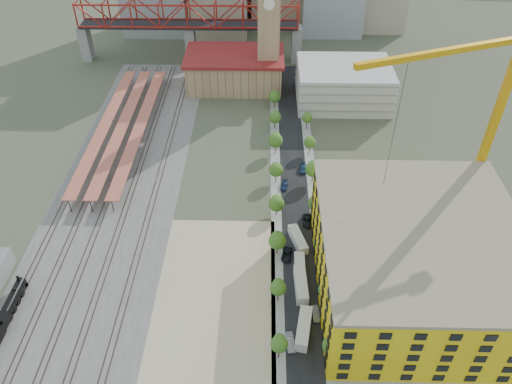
{
  "coord_description": "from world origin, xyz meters",
  "views": [
    {
      "loc": [
        6.97,
        -98.79,
        92.85
      ],
      "look_at": [
        4.92,
        2.52,
        10.0
      ],
      "focal_mm": 35.0,
      "sensor_mm": 36.0,
      "label": 1
    }
  ],
  "objects_px": {
    "site_trailer_b": "(301,285)",
    "site_trailer_c": "(300,269)",
    "construction_building": "(417,259)",
    "locomotive": "(8,310)",
    "clock_tower": "(269,15)",
    "tower_crane": "(490,100)",
    "site_trailer_d": "(298,240)",
    "site_trailer_a": "(304,328)"
  },
  "relations": [
    {
      "from": "site_trailer_b",
      "to": "site_trailer_c",
      "type": "relative_size",
      "value": 1.09
    },
    {
      "from": "tower_crane",
      "to": "construction_building",
      "type": "bearing_deg",
      "value": -124.29
    },
    {
      "from": "tower_crane",
      "to": "site_trailer_b",
      "type": "distance_m",
      "value": 61.37
    },
    {
      "from": "clock_tower",
      "to": "tower_crane",
      "type": "xyz_separation_m",
      "value": [
        50.94,
        -75.15,
        7.86
      ]
    },
    {
      "from": "locomotive",
      "to": "site_trailer_a",
      "type": "relative_size",
      "value": 1.91
    },
    {
      "from": "clock_tower",
      "to": "site_trailer_b",
      "type": "xyz_separation_m",
      "value": [
        8.0,
        -101.37,
        -27.28
      ]
    },
    {
      "from": "clock_tower",
      "to": "site_trailer_c",
      "type": "bearing_deg",
      "value": -85.25
    },
    {
      "from": "clock_tower",
      "to": "locomotive",
      "type": "bearing_deg",
      "value": -117.7
    },
    {
      "from": "clock_tower",
      "to": "site_trailer_b",
      "type": "relative_size",
      "value": 5.02
    },
    {
      "from": "locomotive",
      "to": "site_trailer_c",
      "type": "xyz_separation_m",
      "value": [
        66.0,
        14.12,
        -0.55
      ]
    },
    {
      "from": "clock_tower",
      "to": "tower_crane",
      "type": "bearing_deg",
      "value": -55.87
    },
    {
      "from": "site_trailer_b",
      "to": "site_trailer_c",
      "type": "distance_m",
      "value": 5.0
    },
    {
      "from": "locomotive",
      "to": "site_trailer_d",
      "type": "xyz_separation_m",
      "value": [
        66.0,
        24.31,
        -0.55
      ]
    },
    {
      "from": "clock_tower",
      "to": "site_trailer_d",
      "type": "bearing_deg",
      "value": -84.7
    },
    {
      "from": "tower_crane",
      "to": "site_trailer_a",
      "type": "bearing_deg",
      "value": -138.16
    },
    {
      "from": "tower_crane",
      "to": "site_trailer_b",
      "type": "bearing_deg",
      "value": -148.6
    },
    {
      "from": "clock_tower",
      "to": "locomotive",
      "type": "distance_m",
      "value": 127.64
    },
    {
      "from": "construction_building",
      "to": "site_trailer_b",
      "type": "height_order",
      "value": "construction_building"
    },
    {
      "from": "site_trailer_a",
      "to": "site_trailer_b",
      "type": "distance_m",
      "value": 12.23
    },
    {
      "from": "tower_crane",
      "to": "site_trailer_b",
      "type": "xyz_separation_m",
      "value": [
        -42.94,
        -26.22,
        -35.13
      ]
    },
    {
      "from": "construction_building",
      "to": "site_trailer_d",
      "type": "bearing_deg",
      "value": 152.0
    },
    {
      "from": "clock_tower",
      "to": "site_trailer_b",
      "type": "distance_m",
      "value": 105.28
    },
    {
      "from": "construction_building",
      "to": "site_trailer_c",
      "type": "distance_m",
      "value": 27.48
    },
    {
      "from": "construction_building",
      "to": "site_trailer_c",
      "type": "relative_size",
      "value": 5.33
    },
    {
      "from": "construction_building",
      "to": "locomotive",
      "type": "height_order",
      "value": "construction_building"
    },
    {
      "from": "tower_crane",
      "to": "site_trailer_c",
      "type": "relative_size",
      "value": 6.24
    },
    {
      "from": "site_trailer_a",
      "to": "site_trailer_c",
      "type": "distance_m",
      "value": 17.24
    },
    {
      "from": "construction_building",
      "to": "locomotive",
      "type": "relative_size",
      "value": 2.56
    },
    {
      "from": "site_trailer_b",
      "to": "site_trailer_c",
      "type": "height_order",
      "value": "site_trailer_b"
    },
    {
      "from": "construction_building",
      "to": "site_trailer_a",
      "type": "bearing_deg",
      "value": -152.38
    },
    {
      "from": "construction_building",
      "to": "site_trailer_b",
      "type": "bearing_deg",
      "value": -176.98
    },
    {
      "from": "construction_building",
      "to": "clock_tower",
      "type": "bearing_deg",
      "value": 108.78
    },
    {
      "from": "site_trailer_b",
      "to": "tower_crane",
      "type": "bearing_deg",
      "value": 29.01
    },
    {
      "from": "locomotive",
      "to": "site_trailer_d",
      "type": "distance_m",
      "value": 70.34
    },
    {
      "from": "site_trailer_a",
      "to": "site_trailer_d",
      "type": "distance_m",
      "value": 27.43
    },
    {
      "from": "locomotive",
      "to": "site_trailer_a",
      "type": "xyz_separation_m",
      "value": [
        66.0,
        -3.11,
        -0.43
      ]
    },
    {
      "from": "construction_building",
      "to": "tower_crane",
      "type": "bearing_deg",
      "value": 55.71
    },
    {
      "from": "site_trailer_b",
      "to": "site_trailer_d",
      "type": "relative_size",
      "value": 1.1
    },
    {
      "from": "locomotive",
      "to": "site_trailer_b",
      "type": "distance_m",
      "value": 66.63
    },
    {
      "from": "construction_building",
      "to": "locomotive",
      "type": "distance_m",
      "value": 92.9
    },
    {
      "from": "locomotive",
      "to": "tower_crane",
      "type": "xyz_separation_m",
      "value": [
        108.94,
        35.33,
        34.71
      ]
    },
    {
      "from": "tower_crane",
      "to": "site_trailer_d",
      "type": "bearing_deg",
      "value": -165.61
    }
  ]
}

